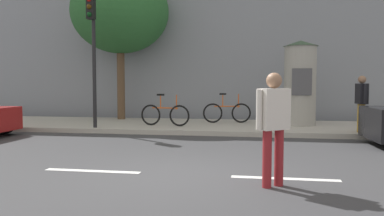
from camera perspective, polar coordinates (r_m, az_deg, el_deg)
ground_plane at (r=6.85m, az=-1.08°, el=-9.83°), size 80.00×80.00×0.00m
sidewalk_curb at (r=13.69m, az=4.33°, el=-2.74°), size 36.00×4.00×0.15m
lane_markings at (r=6.85m, az=-1.08°, el=-9.80°), size 25.80×0.16×0.01m
building_backdrop at (r=18.92m, az=5.83°, el=14.43°), size 36.00×5.00×10.28m
traffic_light at (r=12.97m, az=-14.51°, el=9.77°), size 0.24×0.45×4.24m
poster_column at (r=13.89m, az=15.67°, el=3.66°), size 1.19×1.19×2.92m
street_tree at (r=16.09m, az=-10.57°, el=13.75°), size 3.88×3.88×5.95m
pedestrian_in_dark_shirt at (r=6.05m, az=11.96°, el=-1.63°), size 0.53×0.48×1.76m
pedestrian_tallest at (r=12.35m, az=23.76°, el=1.21°), size 0.28×0.63×1.67m
bicycle_leaning at (r=14.20m, az=5.19°, el=-0.63°), size 1.74×0.42×1.09m
bicycle_upright at (r=13.20m, az=-4.02°, el=-0.95°), size 1.76×0.31×1.09m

